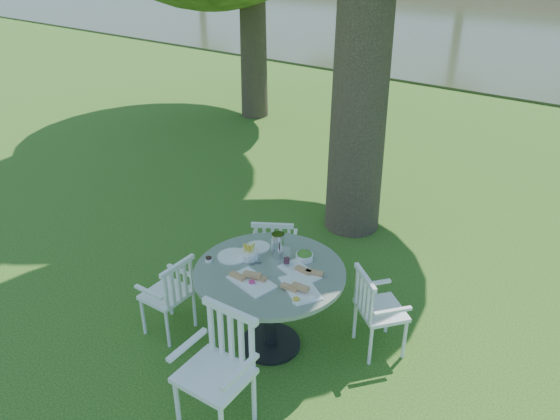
{
  "coord_description": "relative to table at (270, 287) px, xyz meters",
  "views": [
    {
      "loc": [
        2.98,
        -3.92,
        3.5
      ],
      "look_at": [
        0.0,
        0.2,
        0.85
      ],
      "focal_mm": 35.0,
      "sensor_mm": 36.0,
      "label": 1
    }
  ],
  "objects": [
    {
      "name": "chair_sw",
      "position": [
        -0.84,
        -0.39,
        -0.18
      ],
      "size": [
        0.4,
        0.42,
        0.82
      ],
      "rotation": [
        0.0,
        0.0,
        -1.55
      ],
      "color": "white",
      "rests_on": "ground"
    },
    {
      "name": "chair_se",
      "position": [
        0.21,
        -0.88,
        -0.08
      ],
      "size": [
        0.52,
        0.49,
        0.99
      ],
      "rotation": [
        0.0,
        0.0,
        0.04
      ],
      "color": "white",
      "rests_on": "ground"
    },
    {
      "name": "table",
      "position": [
        0.0,
        0.0,
        0.0
      ],
      "size": [
        1.33,
        1.33,
        0.84
      ],
      "color": "black",
      "rests_on": "ground"
    },
    {
      "name": "chair_ne",
      "position": [
        0.77,
        0.5,
        -0.18
      ],
      "size": [
        0.58,
        0.57,
        0.83
      ],
      "rotation": [
        0.0,
        0.0,
        -3.83
      ],
      "color": "white",
      "rests_on": "ground"
    },
    {
      "name": "tableware",
      "position": [
        -0.03,
        0.08,
        0.22
      ],
      "size": [
        1.17,
        0.8,
        0.23
      ],
      "color": "white",
      "rests_on": "table"
    },
    {
      "name": "chair_nw",
      "position": [
        -0.52,
        0.76,
        -0.17
      ],
      "size": [
        0.58,
        0.57,
        0.85
      ],
      "rotation": [
        0.0,
        0.0,
        -2.6
      ],
      "color": "white",
      "rests_on": "ground"
    },
    {
      "name": "ground",
      "position": [
        -0.58,
        0.76,
        -0.67
      ],
      "size": [
        140.0,
        140.0,
        0.0
      ],
      "primitive_type": "plane",
      "color": "#1B420D",
      "rests_on": "ground"
    }
  ]
}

